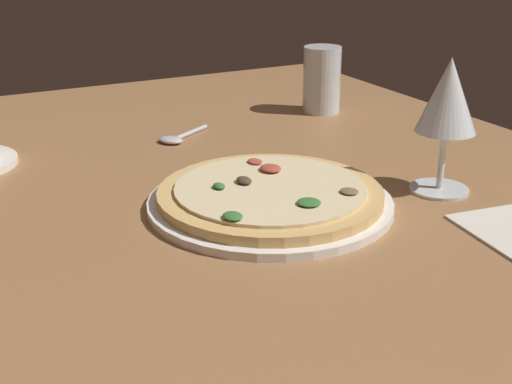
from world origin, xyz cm
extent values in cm
cube|color=#996B42|center=(0.00, 0.00, 2.00)|extent=(150.00, 110.00, 4.00)
cylinder|color=white|center=(3.43, -5.54, 4.50)|extent=(28.82, 28.82, 1.00)
cylinder|color=tan|center=(3.43, -5.54, 5.60)|extent=(26.47, 26.47, 1.20)
cylinder|color=beige|center=(3.43, -5.54, 6.40)|extent=(22.45, 22.45, 0.40)
ellipsoid|color=#387033|center=(-3.32, -6.67, 6.85)|extent=(2.68, 2.63, 0.50)
ellipsoid|color=brown|center=(-2.54, -12.51, 6.81)|extent=(2.23, 2.04, 0.41)
ellipsoid|color=#387033|center=(5.62, 0.46, 6.89)|extent=(1.84, 1.30, 0.59)
ellipsoid|color=#387033|center=(-2.94, 2.40, 6.89)|extent=(2.40, 2.04, 0.57)
ellipsoid|color=#AD4733|center=(11.65, -7.82, 6.81)|extent=(2.34, 1.75, 0.41)
ellipsoid|color=#AD4733|center=(8.10, -8.14, 6.95)|extent=(2.92, 2.51, 0.70)
ellipsoid|color=#4C3828|center=(5.82, -3.34, 6.95)|extent=(2.37, 1.67, 0.70)
cylinder|color=silver|center=(-1.70, -26.72, 4.20)|extent=(7.34, 7.34, 0.40)
cylinder|color=silver|center=(-1.70, -26.72, 8.05)|extent=(0.80, 0.80, 7.29)
cone|color=silver|center=(-1.70, -26.72, 16.18)|extent=(7.33, 7.33, 8.98)
cone|color=maroon|center=(-1.70, -26.72, 13.33)|extent=(2.41, 2.41, 3.28)
cylinder|color=silver|center=(37.24, -34.11, 9.66)|extent=(6.46, 6.46, 11.31)
cylinder|color=silver|center=(37.24, -34.11, 7.18)|extent=(5.94, 5.94, 6.36)
ellipsoid|color=silver|center=(32.24, -4.23, 4.50)|extent=(4.87, 4.47, 1.00)
cylinder|color=silver|center=(34.60, -8.12, 4.35)|extent=(5.31, 8.15, 0.70)
camera|label=1|loc=(-63.42, 31.26, 35.99)|focal=49.32mm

